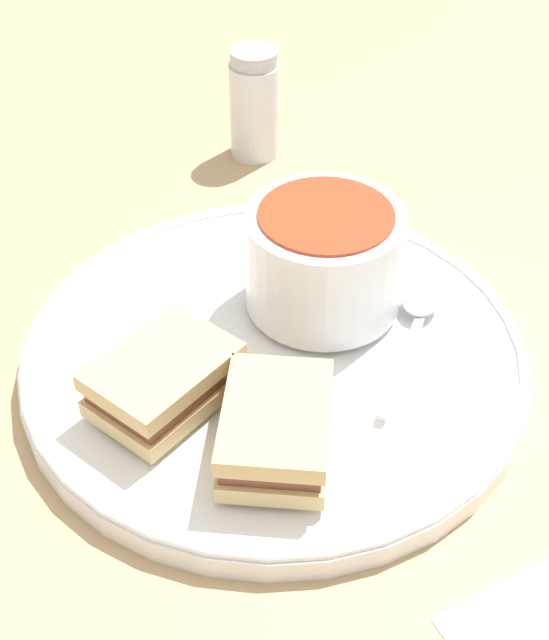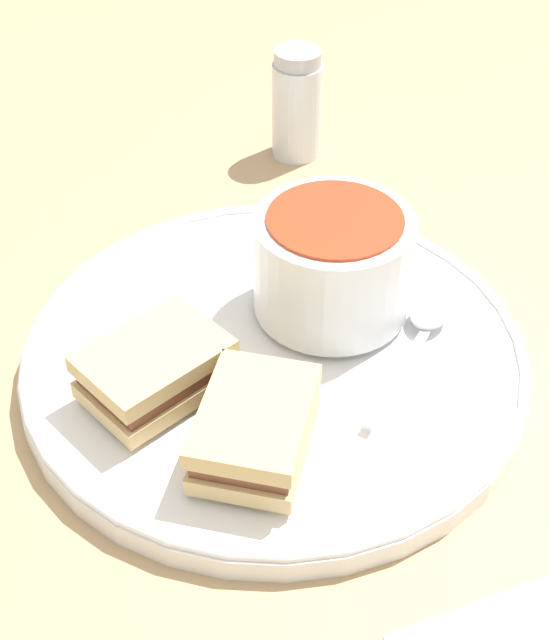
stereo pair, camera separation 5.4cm
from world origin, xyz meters
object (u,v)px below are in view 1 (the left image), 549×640
at_px(salt_shaker, 255,105).
at_px(sandwich_half_far, 276,429).
at_px(spoon, 421,314).
at_px(sandwich_half_near, 164,380).
at_px(soup_bowl, 324,258).

bearing_deg(salt_shaker, sandwich_half_far, -18.31).
distance_m(spoon, sandwich_half_near, 0.17).
xyz_separation_m(soup_bowl, spoon, (0.04, 0.05, -0.03)).
bearing_deg(sandwich_half_near, sandwich_half_far, 38.69).
bearing_deg(spoon, salt_shaker, 45.24).
distance_m(soup_bowl, salt_shaker, 0.23).
relative_size(soup_bowl, salt_shaker, 1.09).
distance_m(sandwich_half_far, salt_shaker, 0.35).
bearing_deg(sandwich_half_far, salt_shaker, 161.69).
height_order(sandwich_half_near, sandwich_half_far, same).
distance_m(spoon, sandwich_half_far, 0.14).
bearing_deg(sandwich_half_near, salt_shaker, 150.33).
distance_m(soup_bowl, sandwich_half_far, 0.13).
bearing_deg(sandwich_half_near, soup_bowl, 112.33).
height_order(spoon, salt_shaker, salt_shaker).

